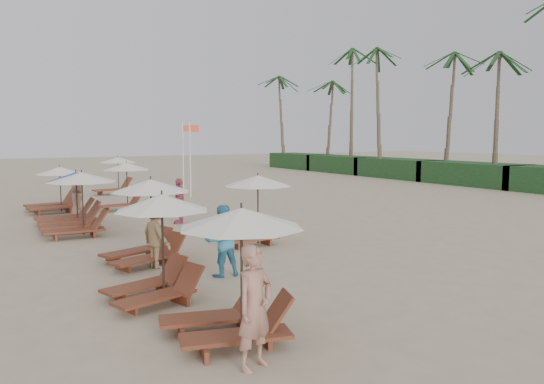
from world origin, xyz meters
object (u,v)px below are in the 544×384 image
beachgoer_far_a (180,201)px  inland_station_1 (124,181)px  lounger_station_5 (54,191)px  beachgoer_far_b (77,201)px  lounger_station_2 (144,221)px  lounger_station_3 (76,203)px  lounger_station_4 (69,202)px  flag_pole_near (191,155)px  lounger_station_0 (231,272)px  beachgoer_near (255,307)px  inland_station_2 (115,173)px  beachgoer_mid_b (157,235)px  inland_station_0 (255,200)px  beachgoer_mid_a (222,241)px  lounger_station_1 (154,247)px

beachgoer_far_a → inland_station_1: bearing=-135.9°
lounger_station_5 → beachgoer_far_a: lounger_station_5 is taller
inland_station_1 → beachgoer_far_b: (-2.49, -2.02, -0.62)m
lounger_station_2 → inland_station_1: bearing=78.2°
lounger_station_3 → lounger_station_4: size_ratio=1.03×
beachgoer_far_a → flag_pole_near: 9.44m
lounger_station_2 → lounger_station_3: bearing=99.3°
lounger_station_3 → beachgoer_far_a: (4.05, 0.58, -0.23)m
lounger_station_0 → beachgoer_near: 1.28m
inland_station_2 → beachgoer_mid_b: inland_station_2 is taller
beachgoer_far_a → lounger_station_2: bearing=5.6°
inland_station_0 → flag_pole_near: bearing=76.9°
beachgoer_near → beachgoer_far_a: (3.69, 13.18, -0.04)m
lounger_station_0 → inland_station_0: lounger_station_0 is taller
inland_station_0 → lounger_station_0: bearing=-121.4°
lounger_station_4 → beachgoer_far_b: bearing=69.9°
inland_station_0 → inland_station_2: bearing=90.8°
lounger_station_0 → flag_pole_near: flag_pole_near is taller
lounger_station_5 → inland_station_1: 3.14m
lounger_station_3 → flag_pole_near: flag_pole_near is taller
inland_station_2 → beachgoer_far_b: (-3.81, -9.20, -0.52)m
lounger_station_3 → beachgoer_far_b: 3.77m
inland_station_2 → flag_pole_near: bearing=-48.3°
inland_station_0 → inland_station_1: 10.38m
beachgoer_far_b → flag_pole_near: size_ratio=0.36×
lounger_station_0 → lounger_station_4: 13.56m
lounger_station_4 → inland_station_1: (3.04, 3.52, 0.44)m
lounger_station_3 → inland_station_2: same height
beachgoer_near → beachgoer_mid_a: bearing=50.2°
beachgoer_mid_a → flag_pole_near: 17.66m
lounger_station_4 → beachgoer_near: bearing=-89.1°
beachgoer_mid_a → beachgoer_far_b: size_ratio=1.17×
lounger_station_5 → inland_station_0: size_ratio=1.06×
lounger_station_4 → lounger_station_5: 4.39m
lounger_station_1 → lounger_station_0: bearing=-79.9°
inland_station_0 → beachgoer_mid_b: 4.00m
lounger_station_1 → beachgoer_far_b: (0.59, 12.33, -0.39)m
lounger_station_4 → beachgoer_far_a: bearing=-22.3°
lounger_station_2 → flag_pole_near: 16.00m
lounger_station_0 → beachgoer_far_a: bearing=73.7°
lounger_station_2 → beachgoer_far_b: bearing=91.3°
lounger_station_1 → lounger_station_5: bearing=89.7°
lounger_station_0 → inland_station_1: (2.59, 17.07, 0.21)m
beachgoer_far_a → lounger_station_4: bearing=-78.1°
lounger_station_3 → inland_station_2: (4.48, 12.89, 0.15)m
flag_pole_near → lounger_station_0: bearing=-109.7°
inland_station_2 → beachgoer_mid_a: inland_station_2 is taller
lounger_station_0 → inland_station_1: size_ratio=0.93×
inland_station_0 → flag_pole_near: 14.01m
lounger_station_2 → inland_station_2: (3.61, 18.15, 0.12)m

